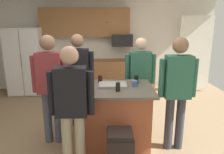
{
  "coord_description": "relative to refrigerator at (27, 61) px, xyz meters",
  "views": [
    {
      "loc": [
        0.18,
        -3.52,
        1.97
      ],
      "look_at": [
        0.27,
        0.03,
        1.05
      ],
      "focal_mm": 34.97,
      "sensor_mm": 36.0,
      "label": 1
    }
  ],
  "objects": [
    {
      "name": "glass_dark_ale",
      "position": [
        2.67,
        -2.41,
        0.13
      ],
      "size": [
        0.07,
        0.07,
        0.13
      ],
      "color": "black",
      "rests_on": "kitchen_island"
    },
    {
      "name": "cabinet_run_lower",
      "position": [
        2.6,
        0.1,
        -0.45
      ],
      "size": [
        1.8,
        0.63,
        0.9
      ],
      "color": "#936038",
      "rests_on": "ground"
    },
    {
      "name": "glass_pilsner",
      "position": [
        2.07,
        -2.39,
        0.12
      ],
      "size": [
        0.07,
        0.07,
        0.12
      ],
      "color": "black",
      "rests_on": "kitchen_island"
    },
    {
      "name": "mug_blue_stoneware",
      "position": [
        2.62,
        -2.6,
        0.11
      ],
      "size": [
        0.13,
        0.09,
        0.1
      ],
      "color": "#4C6B99",
      "rests_on": "kitchen_island"
    },
    {
      "name": "mug_ceramic_white",
      "position": [
        1.81,
        -2.94,
        0.11
      ],
      "size": [
        0.12,
        0.08,
        0.1
      ],
      "color": "#4C6B99",
      "rests_on": "kitchen_island"
    },
    {
      "name": "trash_bin",
      "position": [
        2.34,
        -3.41,
        -0.6
      ],
      "size": [
        0.34,
        0.34,
        0.61
      ],
      "color": "black",
      "rests_on": "ground"
    },
    {
      "name": "person_guest_left",
      "position": [
        2.8,
        -1.97,
        0.07
      ],
      "size": [
        0.57,
        0.22,
        1.67
      ],
      "rotation": [
        0.0,
        0.0,
        -2.23
      ],
      "color": "#232D4C",
      "rests_on": "ground"
    },
    {
      "name": "tumbler_amber",
      "position": [
        1.81,
        -2.74,
        0.13
      ],
      "size": [
        0.06,
        0.06,
        0.14
      ],
      "color": "black",
      "rests_on": "kitchen_island"
    },
    {
      "name": "person_elder_center",
      "position": [
        3.23,
        -2.82,
        0.12
      ],
      "size": [
        0.57,
        0.23,
        1.74
      ],
      "rotation": [
        0.0,
        0.0,
        2.97
      ],
      "color": "#383842",
      "rests_on": "ground"
    },
    {
      "name": "glass_stout_tall",
      "position": [
        1.94,
        -2.88,
        0.15
      ],
      "size": [
        0.07,
        0.07,
        0.17
      ],
      "color": "black",
      "rests_on": "kitchen_island"
    },
    {
      "name": "refrigerator",
      "position": [
        0.0,
        0.0,
        0.0
      ],
      "size": [
        0.92,
        0.76,
        1.79
      ],
      "color": "white",
      "rests_on": "ground"
    },
    {
      "name": "person_guest_by_door",
      "position": [
        1.29,
        -2.58,
        0.13
      ],
      "size": [
        0.57,
        0.23,
        1.76
      ],
      "rotation": [
        0.0,
        0.0,
        -0.07
      ],
      "color": "#4C5166",
      "rests_on": "ground"
    },
    {
      "name": "cabinet_run_upper",
      "position": [
        1.6,
        0.22,
        1.03
      ],
      "size": [
        2.4,
        0.38,
        0.75
      ],
      "color": "#936038"
    },
    {
      "name": "serving_tray",
      "position": [
        2.27,
        -2.6,
        0.08
      ],
      "size": [
        0.44,
        0.3,
        0.04
      ],
      "color": "#B7B7BC",
      "rests_on": "kitchen_island"
    },
    {
      "name": "person_host_foreground",
      "position": [
        1.66,
        -2.01,
        0.11
      ],
      "size": [
        0.57,
        0.23,
        1.74
      ],
      "rotation": [
        0.0,
        0.0,
        -0.82
      ],
      "color": "#232D4C",
      "rests_on": "ground"
    },
    {
      "name": "back_wall",
      "position": [
        2.0,
        0.42,
        0.4
      ],
      "size": [
        6.4,
        0.1,
        2.6
      ],
      "primitive_type": "cube",
      "color": "white",
      "rests_on": "ground"
    },
    {
      "name": "kitchen_island",
      "position": [
        2.27,
        -2.65,
        -0.41
      ],
      "size": [
        1.26,
        0.94,
        0.96
      ],
      "color": "#AD5638",
      "rests_on": "ground"
    },
    {
      "name": "french_door_window_panel",
      "position": [
        4.6,
        0.02,
        0.2
      ],
      "size": [
        0.9,
        0.06,
        2.0
      ],
      "primitive_type": "cube",
      "color": "white",
      "rests_on": "ground"
    },
    {
      "name": "person_guest_right",
      "position": [
        1.74,
        -3.35,
        0.07
      ],
      "size": [
        0.57,
        0.22,
        1.68
      ],
      "rotation": [
        0.0,
        0.0,
        0.92
      ],
      "color": "tan",
      "rests_on": "ground"
    },
    {
      "name": "floor",
      "position": [
        2.0,
        -2.38,
        -0.9
      ],
      "size": [
        7.04,
        7.04,
        0.0
      ],
      "primitive_type": "plane",
      "color": "#937A5B",
      "rests_on": "ground"
    },
    {
      "name": "microwave_over_range",
      "position": [
        2.6,
        0.12,
        0.55
      ],
      "size": [
        0.56,
        0.4,
        0.32
      ],
      "primitive_type": "cube",
      "color": "black"
    },
    {
      "name": "glass_short_whisky",
      "position": [
        2.34,
        -2.84,
        0.13
      ],
      "size": [
        0.07,
        0.07,
        0.13
      ],
      "color": "black",
      "rests_on": "kitchen_island"
    }
  ]
}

